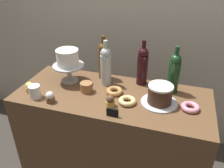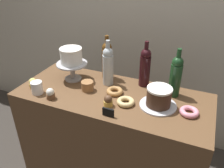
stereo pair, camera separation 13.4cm
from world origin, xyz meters
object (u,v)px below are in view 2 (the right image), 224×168
(cupcake_vanilla, at_px, (50,94))
(cookie_stack, at_px, (87,86))
(coffee_cup_ceramic, at_px, (37,88))
(wine_bottle_dark_red, at_px, (145,67))
(cake_stand_pedestal, at_px, (72,68))
(wine_bottle_amber, at_px, (107,60))
(cupcake_lemon, at_px, (33,83))
(price_sign_chalkboard, at_px, (108,112))
(cupcake_chocolate, at_px, (108,101))
(chocolate_round_cake, at_px, (159,96))
(white_layer_cake, at_px, (71,56))
(donut_pink, at_px, (189,112))
(donut_maple, at_px, (115,91))
(wine_bottle_clear, at_px, (108,65))
(wine_bottle_green, at_px, (176,76))
(donut_glazed, at_px, (126,102))

(cupcake_vanilla, relative_size, cookie_stack, 0.88)
(coffee_cup_ceramic, bearing_deg, wine_bottle_dark_red, 32.06)
(cookie_stack, bearing_deg, coffee_cup_ceramic, -149.85)
(cake_stand_pedestal, bearing_deg, wine_bottle_amber, 31.22)
(cupcake_lemon, height_order, price_sign_chalkboard, cupcake_lemon)
(wine_bottle_dark_red, distance_m, cupcake_lemon, 0.79)
(cupcake_chocolate, height_order, cookie_stack, cupcake_chocolate)
(cupcake_lemon, relative_size, coffee_cup_ceramic, 0.87)
(cupcake_chocolate, bearing_deg, wine_bottle_dark_red, 69.38)
(chocolate_round_cake, relative_size, cupcake_vanilla, 2.06)
(wine_bottle_amber, relative_size, cupcake_vanilla, 4.38)
(white_layer_cake, distance_m, chocolate_round_cake, 0.68)
(wine_bottle_dark_red, relative_size, cookie_stack, 3.87)
(cake_stand_pedestal, relative_size, cookie_stack, 2.68)
(cake_stand_pedestal, distance_m, chocolate_round_cake, 0.67)
(white_layer_cake, height_order, donut_pink, white_layer_cake)
(wine_bottle_dark_red, distance_m, donut_maple, 0.27)
(cake_stand_pedestal, relative_size, cupcake_lemon, 3.03)
(wine_bottle_amber, height_order, donut_maple, wine_bottle_amber)
(donut_pink, height_order, donut_maple, same)
(chocolate_round_cake, height_order, wine_bottle_amber, wine_bottle_amber)
(white_layer_cake, height_order, wine_bottle_clear, wine_bottle_clear)
(chocolate_round_cake, xyz_separation_m, cupcake_lemon, (-0.86, -0.12, -0.03))
(wine_bottle_dark_red, distance_m, wine_bottle_green, 0.22)
(cake_stand_pedestal, relative_size, donut_maple, 2.01)
(wine_bottle_clear, height_order, donut_glazed, wine_bottle_clear)
(chocolate_round_cake, distance_m, coffee_cup_ceramic, 0.80)
(cupcake_lemon, distance_m, cookie_stack, 0.38)
(wine_bottle_green, xyz_separation_m, coffee_cup_ceramic, (-0.84, -0.34, -0.10))
(cupcake_lemon, bearing_deg, coffee_cup_ceramic, -32.69)
(wine_bottle_amber, height_order, wine_bottle_clear, same)
(wine_bottle_green, xyz_separation_m, cupcake_chocolate, (-0.35, -0.29, -0.11))
(chocolate_round_cake, bearing_deg, cupcake_vanilla, -163.90)
(chocolate_round_cake, bearing_deg, wine_bottle_clear, 160.83)
(cake_stand_pedestal, bearing_deg, donut_glazed, -17.88)
(chocolate_round_cake, xyz_separation_m, wine_bottle_amber, (-0.45, 0.23, 0.07))
(wine_bottle_amber, xyz_separation_m, coffee_cup_ceramic, (-0.33, -0.40, -0.10))
(wine_bottle_green, height_order, cupcake_lemon, wine_bottle_green)
(donut_maple, height_order, price_sign_chalkboard, price_sign_chalkboard)
(chocolate_round_cake, height_order, wine_bottle_clear, wine_bottle_clear)
(cake_stand_pedestal, relative_size, price_sign_chalkboard, 3.21)
(wine_bottle_clear, xyz_separation_m, donut_pink, (0.59, -0.15, -0.13))
(wine_bottle_amber, height_order, cupcake_lemon, wine_bottle_amber)
(donut_glazed, bearing_deg, price_sign_chalkboard, -107.52)
(cupcake_lemon, distance_m, cupcake_vanilla, 0.21)
(cake_stand_pedestal, height_order, chocolate_round_cake, cake_stand_pedestal)
(price_sign_chalkboard, bearing_deg, cupcake_lemon, 171.58)
(wine_bottle_green, relative_size, cookie_stack, 3.87)
(cupcake_chocolate, bearing_deg, white_layer_cake, 150.86)
(wine_bottle_green, height_order, price_sign_chalkboard, wine_bottle_green)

